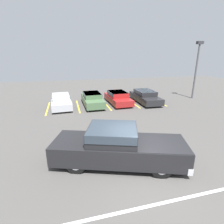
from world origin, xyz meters
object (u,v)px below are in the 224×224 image
(parked_sedan_a, at_px, (61,101))
(parked_sedan_b, at_px, (92,99))
(parked_sedan_c, at_px, (118,97))
(parked_sedan_d, at_px, (145,96))
(light_post, at_px, (197,65))
(pickup_truck, at_px, (119,146))

(parked_sedan_a, xyz_separation_m, parked_sedan_b, (2.94, -0.05, 0.01))
(parked_sedan_c, xyz_separation_m, parked_sedan_d, (2.89, -0.29, 0.02))
(parked_sedan_d, xyz_separation_m, light_post, (6.06, 0.29, 3.08))
(pickup_truck, xyz_separation_m, light_post, (11.88, 10.10, 2.87))
(parked_sedan_c, distance_m, parked_sedan_d, 2.90)
(parked_sedan_c, xyz_separation_m, light_post, (8.95, 0.00, 3.10))
(parked_sedan_b, xyz_separation_m, light_post, (11.58, 0.08, 3.09))
(parked_sedan_b, distance_m, light_post, 11.99)
(parked_sedan_c, distance_m, light_post, 9.47)
(parked_sedan_c, bearing_deg, light_post, 88.52)
(pickup_truck, bearing_deg, parked_sedan_c, 93.18)
(light_post, bearing_deg, parked_sedan_c, -179.97)
(pickup_truck, relative_size, parked_sedan_c, 1.37)
(parked_sedan_a, bearing_deg, light_post, 86.97)
(parked_sedan_b, height_order, light_post, light_post)
(parked_sedan_c, height_order, light_post, light_post)
(pickup_truck, height_order, parked_sedan_a, pickup_truck)
(pickup_truck, distance_m, parked_sedan_c, 10.52)
(pickup_truck, relative_size, light_post, 1.00)
(parked_sedan_a, xyz_separation_m, parked_sedan_c, (5.58, 0.03, -0.00))
(pickup_truck, height_order, parked_sedan_c, pickup_truck)
(parked_sedan_a, distance_m, parked_sedan_b, 2.94)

